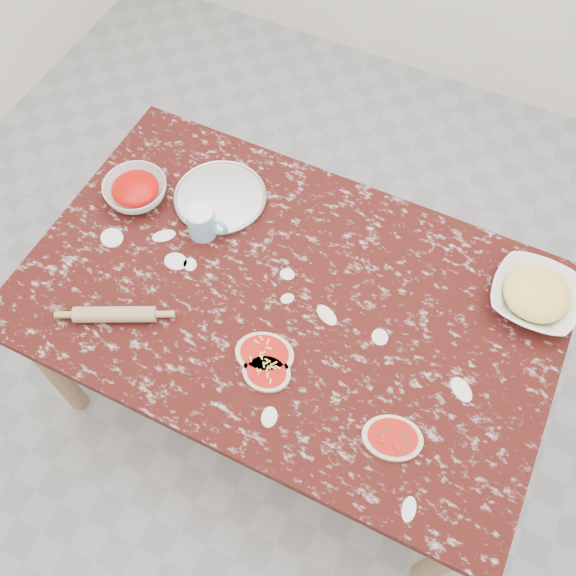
# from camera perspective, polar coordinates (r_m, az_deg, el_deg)

# --- Properties ---
(ground) EXTENTS (4.00, 4.00, 0.00)m
(ground) POSITION_cam_1_polar(r_m,az_deg,el_deg) (2.57, -0.00, -8.99)
(ground) COLOR gray
(worktable) EXTENTS (1.60, 1.00, 0.75)m
(worktable) POSITION_cam_1_polar(r_m,az_deg,el_deg) (1.96, -0.00, -1.95)
(worktable) COLOR black
(worktable) RESTS_ON ground
(pizza_tray) EXTENTS (0.32, 0.32, 0.01)m
(pizza_tray) POSITION_cam_1_polar(r_m,az_deg,el_deg) (2.10, -6.18, 8.16)
(pizza_tray) COLOR #B2B2B7
(pizza_tray) RESTS_ON worktable
(sauce_bowl) EXTENTS (0.27, 0.27, 0.06)m
(sauce_bowl) POSITION_cam_1_polar(r_m,az_deg,el_deg) (2.14, -13.65, 8.57)
(sauce_bowl) COLOR white
(sauce_bowl) RESTS_ON worktable
(cheese_bowl) EXTENTS (0.26, 0.26, 0.06)m
(cheese_bowl) POSITION_cam_1_polar(r_m,az_deg,el_deg) (1.99, 21.50, -0.75)
(cheese_bowl) COLOR white
(cheese_bowl) RESTS_ON worktable
(flour_mug) EXTENTS (0.14, 0.09, 0.11)m
(flour_mug) POSITION_cam_1_polar(r_m,az_deg,el_deg) (1.99, -7.76, 5.97)
(flour_mug) COLOR #84BEDF
(flour_mug) RESTS_ON worktable
(pizza_left) EXTENTS (0.19, 0.17, 0.02)m
(pizza_left) POSITION_cam_1_polar(r_m,az_deg,el_deg) (1.80, -2.15, -5.98)
(pizza_left) COLOR beige
(pizza_left) RESTS_ON worktable
(pizza_mid) EXTENTS (0.15, 0.13, 0.02)m
(pizza_mid) POSITION_cam_1_polar(r_m,az_deg,el_deg) (1.77, -1.96, -7.70)
(pizza_mid) COLOR beige
(pizza_mid) RESTS_ON worktable
(pizza_right) EXTENTS (0.19, 0.16, 0.02)m
(pizza_right) POSITION_cam_1_polar(r_m,az_deg,el_deg) (1.73, 9.47, -13.27)
(pizza_right) COLOR beige
(pizza_right) RESTS_ON worktable
(rolling_pin) EXTENTS (0.24, 0.15, 0.05)m
(rolling_pin) POSITION_cam_1_polar(r_m,az_deg,el_deg) (1.90, -15.45, -2.33)
(rolling_pin) COLOR tan
(rolling_pin) RESTS_ON worktable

